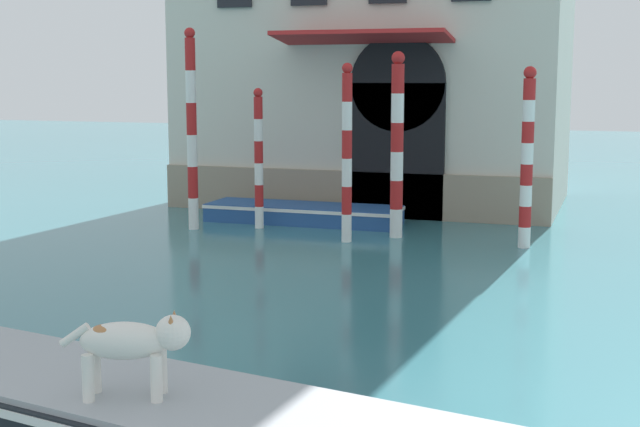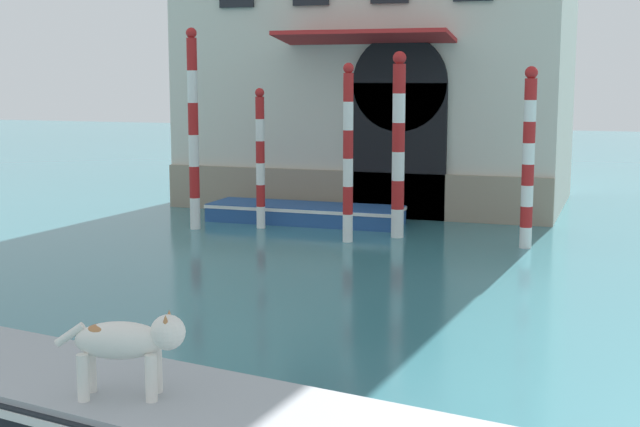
# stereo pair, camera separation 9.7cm
# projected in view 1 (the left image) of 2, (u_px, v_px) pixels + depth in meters

# --- Properties ---
(dog_on_deck) EXTENTS (1.14, 0.58, 0.78)m
(dog_on_deck) POSITION_uv_depth(u_px,v_px,m) (134.00, 342.00, 7.93)
(dog_on_deck) COLOR silver
(dog_on_deck) RESTS_ON boat_foreground
(boat_moored_near_palazzo) EXTENTS (4.75, 1.42, 0.44)m
(boat_moored_near_palazzo) POSITION_uv_depth(u_px,v_px,m) (303.00, 213.00, 21.64)
(boat_moored_near_palazzo) COLOR #234C8C
(boat_moored_near_palazzo) RESTS_ON ground_plane
(mooring_pole_0) EXTENTS (0.21, 0.21, 3.26)m
(mooring_pole_0) POSITION_uv_depth(u_px,v_px,m) (259.00, 158.00, 20.63)
(mooring_pole_0) COLOR white
(mooring_pole_0) RESTS_ON ground_plane
(mooring_pole_1) EXTENTS (0.25, 0.25, 4.61)m
(mooring_pole_1) POSITION_uv_depth(u_px,v_px,m) (192.00, 129.00, 20.39)
(mooring_pole_1) COLOR white
(mooring_pole_1) RESTS_ON ground_plane
(mooring_pole_2) EXTENTS (0.23, 0.23, 3.80)m
(mooring_pole_2) POSITION_uv_depth(u_px,v_px,m) (347.00, 153.00, 18.85)
(mooring_pole_2) COLOR white
(mooring_pole_2) RESTS_ON ground_plane
(mooring_pole_3) EXTENTS (0.29, 0.29, 4.05)m
(mooring_pole_3) POSITION_uv_depth(u_px,v_px,m) (397.00, 145.00, 19.37)
(mooring_pole_3) COLOR white
(mooring_pole_3) RESTS_ON ground_plane
(mooring_pole_4) EXTENTS (0.26, 0.26, 3.72)m
(mooring_pole_4) POSITION_uv_depth(u_px,v_px,m) (527.00, 157.00, 18.20)
(mooring_pole_4) COLOR white
(mooring_pole_4) RESTS_ON ground_plane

